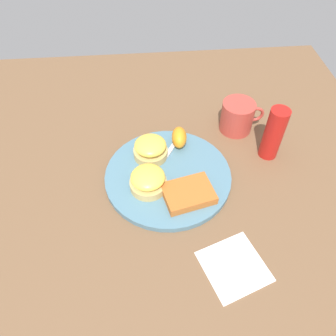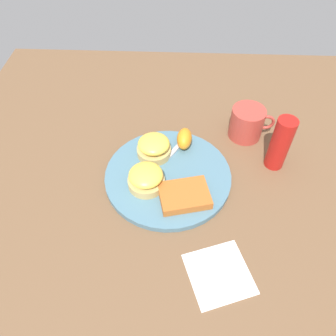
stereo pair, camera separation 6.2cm
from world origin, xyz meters
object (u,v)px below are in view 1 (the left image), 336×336
object	(u,v)px
condiment_bottle	(274,134)
hashbrown_patty	(188,193)
fork	(162,162)
sandwich_benedict_right	(148,180)
orange_wedge	(179,137)
cup	(238,116)
sandwich_benedict_left	(150,149)

from	to	relation	value
condiment_bottle	hashbrown_patty	bearing A→B (deg)	-150.38
hashbrown_patty	fork	world-z (taller)	hashbrown_patty
hashbrown_patty	condiment_bottle	xyz separation A→B (m)	(0.21, 0.12, 0.04)
sandwich_benedict_right	hashbrown_patty	bearing A→B (deg)	-21.24
hashbrown_patty	condiment_bottle	world-z (taller)	condiment_bottle
orange_wedge	cup	world-z (taller)	cup
sandwich_benedict_left	condiment_bottle	distance (m)	0.28
fork	hashbrown_patty	bearing A→B (deg)	-63.84
fork	condiment_bottle	size ratio (longest dim) A/B	1.30
sandwich_benedict_right	hashbrown_patty	distance (m)	0.09
hashbrown_patty	orange_wedge	bearing A→B (deg)	90.81
orange_wedge	condiment_bottle	bearing A→B (deg)	-10.45
hashbrown_patty	cup	xyz separation A→B (m)	(0.15, 0.22, 0.02)
sandwich_benedict_left	hashbrown_patty	world-z (taller)	sandwich_benedict_left
hashbrown_patty	fork	distance (m)	0.11
sandwich_benedict_right	condiment_bottle	xyz separation A→B (m)	(0.29, 0.09, 0.03)
hashbrown_patty	sandwich_benedict_left	bearing A→B (deg)	120.04
hashbrown_patty	orange_wedge	xyz separation A→B (m)	(-0.00, 0.16, 0.01)
sandwich_benedict_right	fork	world-z (taller)	sandwich_benedict_right
sandwich_benedict_right	cup	world-z (taller)	cup
cup	condiment_bottle	size ratio (longest dim) A/B	0.82
orange_wedge	cup	size ratio (longest dim) A/B	0.54
hashbrown_patty	orange_wedge	world-z (taller)	orange_wedge
sandwich_benedict_right	condiment_bottle	distance (m)	0.31
condiment_bottle	fork	bearing A→B (deg)	-175.49
sandwich_benedict_right	orange_wedge	distance (m)	0.15
sandwich_benedict_left	sandwich_benedict_right	world-z (taller)	same
hashbrown_patty	sandwich_benedict_right	bearing A→B (deg)	158.76
orange_wedge	cup	bearing A→B (deg)	20.65
hashbrown_patty	fork	bearing A→B (deg)	116.16
sandwich_benedict_left	orange_wedge	world-z (taller)	sandwich_benedict_left
orange_wedge	fork	bearing A→B (deg)	-127.93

